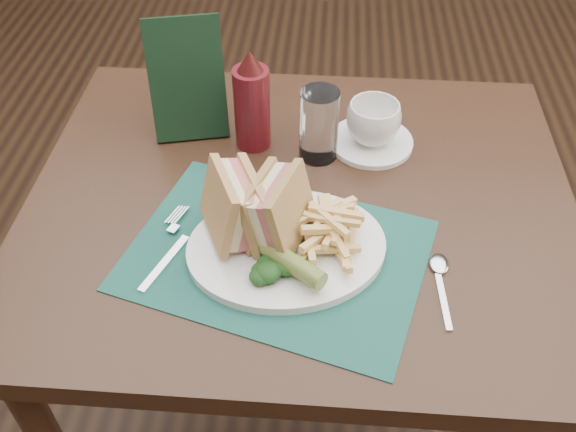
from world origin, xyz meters
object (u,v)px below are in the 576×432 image
object	(u,v)px
table_main	(298,332)
drinking_glass	(319,125)
coffee_cup	(373,122)
check_presenter	(187,80)
plate	(287,248)
ketchup_bottle	(252,100)
sandwich_half_b	(265,206)
saucer	(371,142)
sandwich_half_a	(219,208)
placemat	(277,255)

from	to	relation	value
table_main	drinking_glass	size ratio (longest dim) A/B	6.92
table_main	coffee_cup	distance (m)	0.46
coffee_cup	check_presenter	world-z (taller)	check_presenter
plate	ketchup_bottle	world-z (taller)	ketchup_bottle
table_main	plate	size ratio (longest dim) A/B	3.00
sandwich_half_b	drinking_glass	world-z (taller)	sandwich_half_b
saucer	check_presenter	size ratio (longest dim) A/B	0.69
sandwich_half_a	ketchup_bottle	size ratio (longest dim) A/B	0.62
table_main	saucer	size ratio (longest dim) A/B	6.00
sandwich_half_b	coffee_cup	world-z (taller)	sandwich_half_b
table_main	placemat	bearing A→B (deg)	-102.29
saucer	drinking_glass	xyz separation A→B (m)	(-0.09, -0.04, 0.06)
sandwich_half_a	saucer	world-z (taller)	sandwich_half_a
drinking_glass	placemat	bearing A→B (deg)	-102.01
sandwich_half_b	drinking_glass	bearing A→B (deg)	90.40
table_main	saucer	bearing A→B (deg)	52.24
table_main	ketchup_bottle	xyz separation A→B (m)	(-0.09, 0.14, 0.47)
sandwich_half_a	drinking_glass	bearing A→B (deg)	34.47
sandwich_half_b	ketchup_bottle	distance (m)	0.25
sandwich_half_a	sandwich_half_b	size ratio (longest dim) A/B	1.00
placemat	saucer	distance (m)	0.32
ketchup_bottle	check_presenter	xyz separation A→B (m)	(-0.12, 0.04, 0.01)
sandwich_half_b	placemat	bearing A→B (deg)	-38.42
table_main	check_presenter	world-z (taller)	check_presenter
ketchup_bottle	saucer	bearing A→B (deg)	3.36
saucer	check_presenter	world-z (taller)	check_presenter
coffee_cup	saucer	bearing A→B (deg)	0.00
drinking_glass	table_main	bearing A→B (deg)	-101.68
table_main	plate	world-z (taller)	plate
table_main	placemat	size ratio (longest dim) A/B	2.08
placemat	drinking_glass	bearing A→B (deg)	77.99
ketchup_bottle	table_main	bearing A→B (deg)	-56.28
drinking_glass	check_presenter	distance (m)	0.25
plate	coffee_cup	world-z (taller)	coffee_cup
placemat	ketchup_bottle	distance (m)	0.29
table_main	saucer	world-z (taller)	saucer
sandwich_half_b	coffee_cup	bearing A→B (deg)	75.48
check_presenter	coffee_cup	bearing A→B (deg)	-17.22
ketchup_bottle	sandwich_half_a	bearing A→B (deg)	-94.46
sandwich_half_a	ketchup_bottle	bearing A→B (deg)	61.25
placemat	drinking_glass	world-z (taller)	drinking_glass
table_main	drinking_glass	distance (m)	0.46
placemat	saucer	xyz separation A→B (m)	(0.15, 0.28, 0.00)
table_main	sandwich_half_b	size ratio (longest dim) A/B	7.86
coffee_cup	drinking_glass	distance (m)	0.10
sandwich_half_b	ketchup_bottle	size ratio (longest dim) A/B	0.62
sandwich_half_b	coffee_cup	xyz separation A→B (m)	(0.16, 0.25, -0.03)
sandwich_half_b	saucer	distance (m)	0.31
sandwich_half_b	drinking_glass	xyz separation A→B (m)	(0.07, 0.22, -0.01)
sandwich_half_b	coffee_cup	size ratio (longest dim) A/B	1.20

